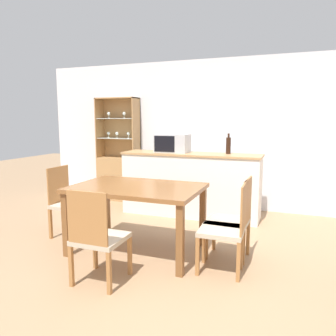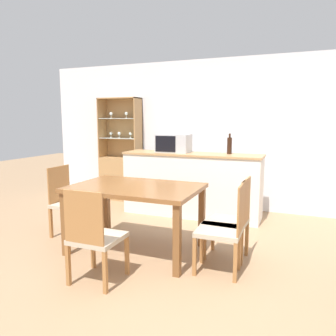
% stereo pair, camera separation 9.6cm
% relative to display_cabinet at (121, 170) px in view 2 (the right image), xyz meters
% --- Properties ---
extents(ground_plane, '(18.00, 18.00, 0.00)m').
position_rel_display_cabinet_xyz_m(ground_plane, '(1.91, -2.45, -0.57)').
color(ground_plane, '#A37F5B').
extents(wall_back, '(6.80, 0.06, 2.55)m').
position_rel_display_cabinet_xyz_m(wall_back, '(1.91, 0.18, 0.71)').
color(wall_back, silver).
rests_on(wall_back, ground_plane).
extents(kitchen_counter, '(2.21, 0.56, 1.01)m').
position_rel_display_cabinet_xyz_m(kitchen_counter, '(1.59, -0.51, -0.06)').
color(kitchen_counter, white).
rests_on(kitchen_counter, ground_plane).
extents(display_cabinet, '(0.79, 0.32, 1.93)m').
position_rel_display_cabinet_xyz_m(display_cabinet, '(0.00, 0.00, 0.00)').
color(display_cabinet, tan).
rests_on(display_cabinet, ground_plane).
extents(dining_table, '(1.47, 0.97, 0.78)m').
position_rel_display_cabinet_xyz_m(dining_table, '(1.43, -2.13, 0.12)').
color(dining_table, brown).
rests_on(dining_table, ground_plane).
extents(dining_chair_side_right_far, '(0.46, 0.46, 0.92)m').
position_rel_display_cabinet_xyz_m(dining_chair_side_right_far, '(2.51, -1.98, -0.12)').
color(dining_chair_side_right_far, '#C1B299').
rests_on(dining_chair_side_right_far, ground_plane).
extents(dining_chair_side_right_near, '(0.45, 0.45, 0.92)m').
position_rel_display_cabinet_xyz_m(dining_chair_side_right_near, '(2.51, -2.27, -0.12)').
color(dining_chair_side_right_near, '#C1B299').
rests_on(dining_chair_side_right_near, ground_plane).
extents(dining_chair_side_left_far, '(0.44, 0.44, 0.92)m').
position_rel_display_cabinet_xyz_m(dining_chair_side_left_far, '(0.36, -1.98, -0.12)').
color(dining_chair_side_left_far, '#C1B299').
rests_on(dining_chair_side_left_far, ground_plane).
extents(dining_chair_head_near, '(0.44, 0.44, 0.92)m').
position_rel_display_cabinet_xyz_m(dining_chair_head_near, '(1.43, -2.95, -0.12)').
color(dining_chair_head_near, '#C1B299').
rests_on(dining_chair_head_near, ground_plane).
extents(microwave, '(0.53, 0.33, 0.29)m').
position_rel_display_cabinet_xyz_m(microwave, '(1.26, -0.48, 0.58)').
color(microwave, '#B7BABF').
rests_on(microwave, kitchen_counter).
extents(wine_bottle, '(0.07, 0.07, 0.31)m').
position_rel_display_cabinet_xyz_m(wine_bottle, '(2.16, -0.41, 0.57)').
color(wine_bottle, black).
rests_on(wine_bottle, kitchen_counter).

